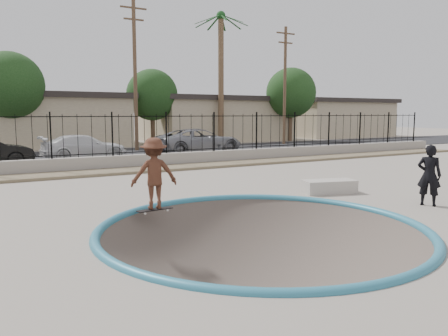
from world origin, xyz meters
TOP-DOWN VIEW (x-y plane):
  - ground at (0.00, 12.00)m, footprint 120.00×120.00m
  - bowl_pit at (0.00, -1.00)m, footprint 6.84×6.84m
  - coping_ring at (0.00, -1.00)m, footprint 7.04×7.04m
  - rock_strip at (0.00, 9.20)m, footprint 42.00×1.60m
  - retaining_wall at (0.00, 10.30)m, footprint 42.00×0.45m
  - fence at (0.00, 10.30)m, footprint 40.00×0.04m
  - street at (0.00, 17.00)m, footprint 90.00×8.00m
  - house_center at (0.00, 26.50)m, footprint 10.60×8.60m
  - house_east at (14.00, 26.50)m, footprint 12.60×8.60m
  - house_east_far at (28.00, 26.50)m, footprint 11.60×8.60m
  - palm_right at (12.00, 22.00)m, footprint 2.30×2.30m
  - utility_pole_mid at (4.00, 19.00)m, footprint 1.70×0.24m
  - utility_pole_right at (16.00, 19.00)m, footprint 1.70×0.24m
  - street_tree_left at (-3.00, 23.00)m, footprint 4.32×4.32m
  - street_tree_mid at (7.00, 24.00)m, footprint 3.96×3.96m
  - street_tree_right at (19.00, 22.00)m, footprint 4.32×4.32m
  - skater at (-1.41, 1.60)m, footprint 1.23×0.85m
  - skateboard at (-1.41, 1.60)m, footprint 0.93×0.33m
  - videographer at (5.18, -1.26)m, footprint 0.63×0.71m
  - concrete_ledge at (4.19, 1.42)m, footprint 1.73×1.11m
  - car_c at (-0.19, 15.00)m, footprint 4.46×1.93m
  - car_d at (6.52, 15.00)m, footprint 5.49×2.80m

SIDE VIEW (x-z plane):
  - ground at x=0.00m, z-range -2.20..0.00m
  - bowl_pit at x=0.00m, z-range -0.90..0.90m
  - coping_ring at x=0.00m, z-range -0.10..0.10m
  - street at x=0.00m, z-range 0.00..0.04m
  - rock_strip at x=0.00m, z-range 0.00..0.11m
  - skateboard at x=-1.41m, z-range 0.03..0.10m
  - concrete_ledge at x=4.19m, z-range 0.00..0.40m
  - retaining_wall at x=0.00m, z-range 0.00..0.60m
  - car_c at x=-0.19m, z-range 0.04..1.31m
  - car_d at x=6.52m, z-range 0.04..1.52m
  - videographer at x=5.18m, z-range 0.00..1.62m
  - skater at x=-1.41m, z-range 0.00..1.75m
  - fence at x=0.00m, z-range 0.60..2.40m
  - house_east at x=14.00m, z-range 0.02..3.92m
  - house_east_far at x=28.00m, z-range 0.02..3.92m
  - house_center at x=0.00m, z-range 0.02..3.92m
  - street_tree_mid at x=7.00m, z-range 0.92..6.75m
  - street_tree_left at x=-3.00m, z-range 1.01..7.37m
  - street_tree_right at x=19.00m, z-range 1.01..7.37m
  - utility_pole_right at x=16.00m, z-range 0.20..9.20m
  - utility_pole_mid at x=4.00m, z-range 0.21..9.71m
  - palm_right at x=12.00m, z-range 2.18..12.48m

